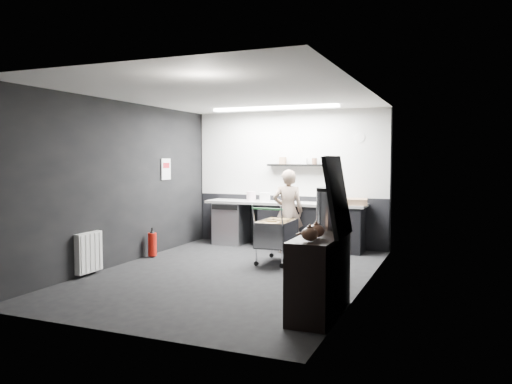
% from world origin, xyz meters
% --- Properties ---
extents(floor, '(5.50, 5.50, 0.00)m').
position_xyz_m(floor, '(0.00, 0.00, 0.00)').
color(floor, black).
rests_on(floor, ground).
extents(ceiling, '(5.50, 5.50, 0.00)m').
position_xyz_m(ceiling, '(0.00, 0.00, 2.70)').
color(ceiling, white).
rests_on(ceiling, wall_back).
extents(wall_back, '(5.50, 0.00, 5.50)m').
position_xyz_m(wall_back, '(0.00, 2.75, 1.35)').
color(wall_back, black).
rests_on(wall_back, floor).
extents(wall_front, '(5.50, 0.00, 5.50)m').
position_xyz_m(wall_front, '(0.00, -2.75, 1.35)').
color(wall_front, black).
rests_on(wall_front, floor).
extents(wall_left, '(0.00, 5.50, 5.50)m').
position_xyz_m(wall_left, '(-2.00, 0.00, 1.35)').
color(wall_left, black).
rests_on(wall_left, floor).
extents(wall_right, '(0.00, 5.50, 5.50)m').
position_xyz_m(wall_right, '(2.00, 0.00, 1.35)').
color(wall_right, black).
rests_on(wall_right, floor).
extents(kitchen_wall_panel, '(3.95, 0.02, 1.70)m').
position_xyz_m(kitchen_wall_panel, '(0.00, 2.73, 1.85)').
color(kitchen_wall_panel, silver).
rests_on(kitchen_wall_panel, wall_back).
extents(dado_panel, '(3.95, 0.02, 1.00)m').
position_xyz_m(dado_panel, '(0.00, 2.73, 0.50)').
color(dado_panel, black).
rests_on(dado_panel, wall_back).
extents(floating_shelf, '(1.20, 0.22, 0.04)m').
position_xyz_m(floating_shelf, '(0.20, 2.62, 1.62)').
color(floating_shelf, black).
rests_on(floating_shelf, wall_back).
extents(wall_clock, '(0.20, 0.03, 0.20)m').
position_xyz_m(wall_clock, '(1.40, 2.72, 2.15)').
color(wall_clock, white).
rests_on(wall_clock, wall_back).
extents(poster, '(0.02, 0.30, 0.40)m').
position_xyz_m(poster, '(-1.98, 1.30, 1.55)').
color(poster, white).
rests_on(poster, wall_left).
extents(poster_red_band, '(0.02, 0.22, 0.10)m').
position_xyz_m(poster_red_band, '(-1.98, 1.30, 1.62)').
color(poster_red_band, red).
rests_on(poster_red_band, poster).
extents(radiator, '(0.10, 0.50, 0.60)m').
position_xyz_m(radiator, '(-1.94, -0.90, 0.35)').
color(radiator, white).
rests_on(radiator, wall_left).
extents(ceiling_strip, '(2.40, 0.20, 0.04)m').
position_xyz_m(ceiling_strip, '(0.00, 1.85, 2.67)').
color(ceiling_strip, white).
rests_on(ceiling_strip, ceiling).
extents(prep_counter, '(3.20, 0.61, 0.90)m').
position_xyz_m(prep_counter, '(0.14, 2.42, 0.46)').
color(prep_counter, black).
rests_on(prep_counter, floor).
extents(person, '(0.65, 0.52, 1.55)m').
position_xyz_m(person, '(0.23, 1.97, 0.77)').
color(person, beige).
rests_on(person, floor).
extents(shopping_cart, '(0.53, 0.88, 0.97)m').
position_xyz_m(shopping_cart, '(0.34, 1.04, 0.46)').
color(shopping_cart, silver).
rests_on(shopping_cart, floor).
extents(sideboard, '(0.51, 1.20, 1.79)m').
position_xyz_m(sideboard, '(1.77, -1.37, 0.57)').
color(sideboard, black).
rests_on(sideboard, floor).
extents(fire_extinguisher, '(0.15, 0.15, 0.50)m').
position_xyz_m(fire_extinguisher, '(-1.85, 0.63, 0.24)').
color(fire_extinguisher, red).
rests_on(fire_extinguisher, floor).
extents(cardboard_box, '(0.64, 0.53, 0.11)m').
position_xyz_m(cardboard_box, '(1.33, 2.37, 0.96)').
color(cardboard_box, '#A17956').
rests_on(cardboard_box, prep_counter).
extents(pink_tub, '(0.18, 0.18, 0.18)m').
position_xyz_m(pink_tub, '(-0.70, 2.42, 0.99)').
color(pink_tub, silver).
rests_on(pink_tub, prep_counter).
extents(white_container, '(0.25, 0.23, 0.18)m').
position_xyz_m(white_container, '(-0.39, 2.37, 0.99)').
color(white_container, white).
rests_on(white_container, prep_counter).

